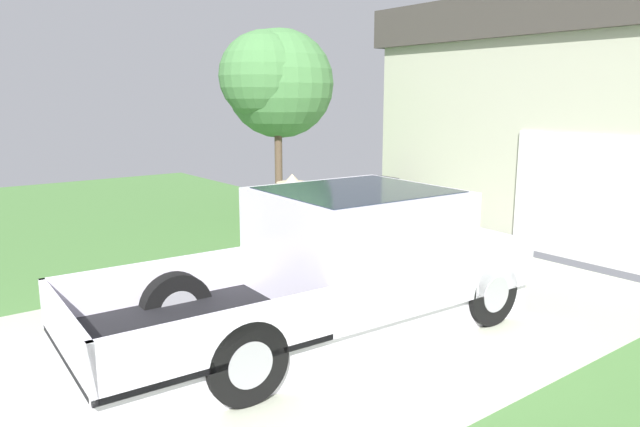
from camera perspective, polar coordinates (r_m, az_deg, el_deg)
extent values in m
cube|color=#B4B9A1|center=(7.54, 1.59, -10.28)|extent=(5.20, 9.00, 0.06)
cube|color=#4B7C3C|center=(14.99, -19.53, -0.02)|extent=(12.00, 9.00, 0.06)
cube|color=white|center=(6.88, -0.66, -10.29)|extent=(2.01, 5.43, 0.42)
cube|color=white|center=(6.97, 3.50, -2.81)|extent=(2.01, 2.14, 1.25)
cube|color=#1E2833|center=(6.89, 3.54, 0.20)|extent=(1.78, 1.97, 0.53)
cube|color=white|center=(8.08, 12.14, -3.59)|extent=(1.97, 1.12, 0.56)
cube|color=black|center=(6.13, -12.96, -10.98)|extent=(2.02, 2.35, 0.06)
cube|color=white|center=(6.88, -15.98, -6.59)|extent=(0.16, 2.26, 0.52)
cube|color=white|center=(5.24, -9.16, -11.99)|extent=(0.16, 2.26, 0.52)
cube|color=white|center=(5.77, -23.43, -10.62)|extent=(1.93, 0.15, 0.52)
cube|color=black|center=(8.17, 2.88, 1.26)|extent=(0.11, 0.18, 0.20)
cylinder|color=black|center=(8.62, 7.31, -4.56)|extent=(0.30, 0.81, 0.80)
cylinder|color=#9E9EA3|center=(8.62, 7.31, -4.56)|extent=(0.30, 0.45, 0.44)
cylinder|color=black|center=(7.53, 15.87, -7.27)|extent=(0.30, 0.81, 0.80)
cylinder|color=#9E9EA3|center=(7.53, 15.87, -7.27)|extent=(0.30, 0.45, 0.44)
cylinder|color=black|center=(6.95, -13.80, -8.75)|extent=(0.30, 0.81, 0.80)
cylinder|color=#9E9EA3|center=(6.95, -13.80, -8.75)|extent=(0.30, 0.45, 0.44)
cylinder|color=black|center=(5.53, -7.36, -13.85)|extent=(0.30, 0.81, 0.80)
cylinder|color=#9E9EA3|center=(5.53, -7.36, -13.85)|extent=(0.30, 0.45, 0.44)
cylinder|color=navy|center=(8.28, -3.64, -5.04)|extent=(0.14, 0.14, 0.83)
cylinder|color=navy|center=(8.08, -1.58, -5.43)|extent=(0.14, 0.14, 0.83)
cylinder|color=silver|center=(8.01, -2.67, -0.45)|extent=(0.31, 0.31, 0.62)
cylinder|color=beige|center=(8.12, -3.73, -0.64)|extent=(0.09, 0.09, 0.66)
cylinder|color=beige|center=(7.91, -1.57, -0.94)|extent=(0.09, 0.09, 0.66)
sphere|color=beige|center=(7.93, -2.70, 2.64)|extent=(0.22, 0.22, 0.22)
cylinder|color=#D1B78E|center=(7.92, -2.70, 2.98)|extent=(0.42, 0.42, 0.01)
cone|color=#D1B78E|center=(7.91, -2.70, 3.41)|extent=(0.23, 0.23, 0.12)
cube|color=beige|center=(8.32, -5.03, -7.32)|extent=(0.33, 0.15, 0.19)
torus|color=beige|center=(8.27, -5.05, -6.37)|extent=(0.30, 0.02, 0.30)
cube|color=white|center=(10.68, 24.74, 1.21)|extent=(2.84, 0.06, 2.13)
cylinder|color=brown|center=(12.70, -4.01, 4.10)|extent=(0.16, 0.16, 2.31)
sphere|color=#4A8246|center=(12.90, -3.89, 12.40)|extent=(2.30, 2.30, 2.30)
sphere|color=#4A8246|center=(12.59, -5.51, 13.08)|extent=(1.84, 1.84, 1.84)
sphere|color=#4A8246|center=(12.77, -5.20, 13.51)|extent=(1.72, 1.72, 1.72)
cube|color=#424247|center=(12.69, 5.49, 1.11)|extent=(0.58, 0.68, 0.84)
cube|color=#2E2E31|center=(12.61, 5.53, 3.22)|extent=(0.60, 0.71, 0.10)
cylinder|color=black|center=(12.75, 3.88, -0.74)|extent=(0.05, 0.18, 0.18)
cylinder|color=black|center=(12.43, 5.22, -1.07)|extent=(0.05, 0.18, 0.18)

